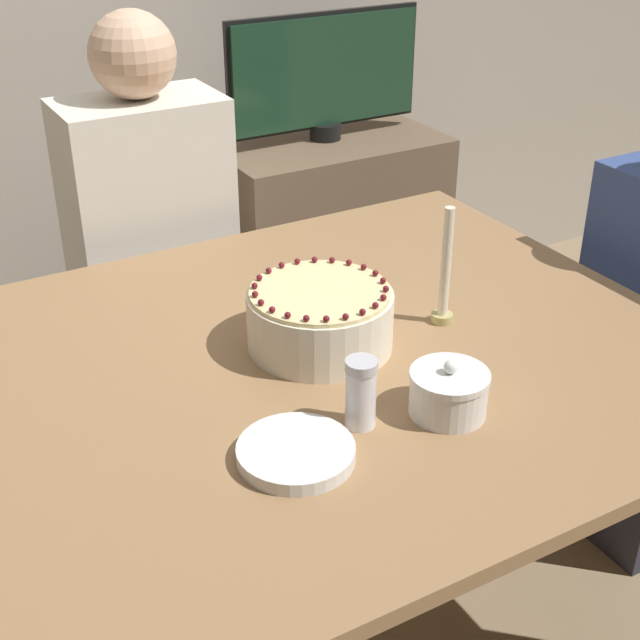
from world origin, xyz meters
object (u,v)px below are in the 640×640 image
Objects in this scene: sugar_shaker at (361,393)px; tv_monitor at (325,74)px; sugar_bowl at (449,392)px; candle at (445,278)px; person_man_blue_shirt at (155,285)px; cake at (320,318)px.

sugar_shaker is 0.19× the size of tv_monitor.
candle is (0.18, 0.26, 0.06)m from sugar_bowl.
candle is 0.92m from person_man_blue_shirt.
person_man_blue_shirt is (-0.33, 0.81, -0.29)m from candle.
sugar_shaker is 0.40m from candle.
candle is at bearing 33.60° from sugar_shaker.
sugar_shaker is at bearing -117.73° from tv_monitor.
cake is 1.29m from tv_monitor.
person_man_blue_shirt is at bearing 97.61° from sugar_bowl.
sugar_bowl is at bearing -75.75° from cake.
sugar_bowl is 0.11× the size of person_man_blue_shirt.
tv_monitor reaches higher than sugar_bowl.
person_man_blue_shirt is at bearing -154.90° from tv_monitor.
candle is 0.20× the size of person_man_blue_shirt.
sugar_shaker reaches higher than sugar_bowl.
tv_monitor is at bearing 59.66° from cake.
sugar_bowl is (0.08, -0.30, -0.02)m from cake.
cake is at bearing 171.48° from candle.
tv_monitor is (0.65, 1.10, 0.16)m from cake.
sugar_bowl is at bearing -112.00° from tv_monitor.
person_man_blue_shirt is (0.00, 1.03, -0.25)m from sugar_shaker.
sugar_bowl is 1.09× the size of sugar_shaker.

